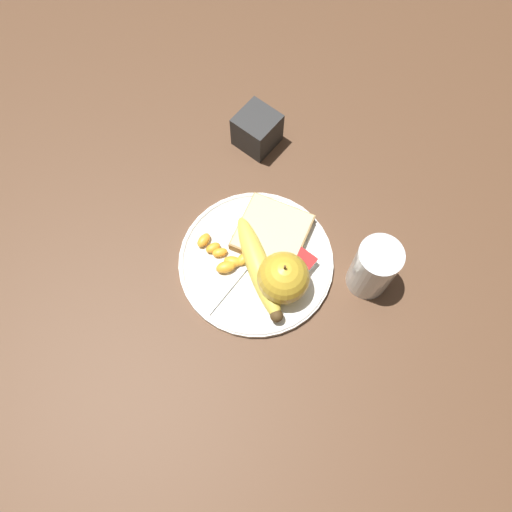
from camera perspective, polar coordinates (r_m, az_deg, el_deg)
name	(u,v)px	position (r m, az deg, el deg)	size (l,w,h in m)	color
ground_plane	(256,263)	(0.83, 0.00, -0.82)	(3.00, 3.00, 0.00)	brown
plate	(256,261)	(0.83, 0.00, -0.62)	(0.26, 0.26, 0.01)	silver
juice_glass	(373,269)	(0.80, 13.23, -1.43)	(0.07, 0.07, 0.11)	silver
apple	(283,278)	(0.77, 3.14, -2.51)	(0.08, 0.08, 0.09)	gold
banana	(259,268)	(0.80, 0.34, -1.38)	(0.18, 0.13, 0.04)	#E0CC4C
bread_slice	(272,232)	(0.83, 1.88, 2.73)	(0.14, 0.13, 0.02)	#AB8751
fork	(251,259)	(0.82, -0.55, -0.35)	(0.03, 0.20, 0.00)	silver
jam_packet	(302,261)	(0.81, 5.31, -0.61)	(0.04, 0.03, 0.02)	silver
orange_segment_0	(233,262)	(0.81, -2.67, -0.64)	(0.03, 0.03, 0.02)	#F9A32D
orange_segment_1	(213,248)	(0.83, -4.94, 0.96)	(0.02, 0.03, 0.01)	#F9A32D
orange_segment_2	(220,252)	(0.82, -4.16, 0.40)	(0.03, 0.03, 0.01)	#F9A32D
orange_segment_3	(204,240)	(0.83, -6.00, 1.81)	(0.02, 0.03, 0.02)	#F9A32D
orange_segment_4	(252,239)	(0.83, -0.49, 1.91)	(0.02, 0.03, 0.02)	#F9A32D
orange_segment_5	(244,258)	(0.82, -1.33, -0.28)	(0.02, 0.03, 0.02)	#F9A32D
orange_segment_6	(226,267)	(0.81, -3.46, -1.26)	(0.04, 0.04, 0.02)	#F9A32D
orange_segment_7	(241,241)	(0.83, -1.75, 1.78)	(0.04, 0.02, 0.02)	#F9A32D
condiment_caddy	(257,130)	(0.92, 0.12, 14.20)	(0.07, 0.07, 0.07)	#2D2D2D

